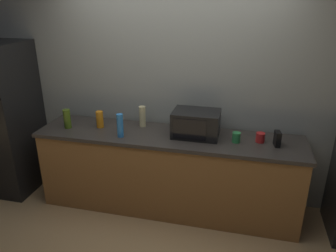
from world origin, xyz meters
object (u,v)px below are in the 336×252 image
bottle_olive_oil (67,119)px  refrigerator (2,119)px  bottle_spray_cleaner (120,126)px  cordless_phone (277,139)px  bottle_hand_soap (142,116)px  bottle_dish_soap (100,119)px  mug_red (260,137)px  mug_green (236,137)px  microwave (196,124)px

bottle_olive_oil → refrigerator: bearing=175.9°
refrigerator → bottle_spray_cleaner: bearing=-5.8°
cordless_phone → bottle_hand_soap: 1.45m
bottle_dish_soap → bottle_spray_cleaner: bearing=-31.4°
cordless_phone → mug_red: bearing=151.6°
refrigerator → mug_green: bearing=-0.5°
bottle_olive_oil → bottle_hand_soap: bearing=16.8°
bottle_spray_cleaner → mug_green: (1.18, 0.14, -0.07)m
microwave → bottle_hand_soap: bearing=168.5°
bottle_dish_soap → mug_green: (1.50, -0.05, -0.04)m
microwave → cordless_phone: bearing=-4.4°
mug_red → bottle_dish_soap: bearing=-179.7°
bottle_hand_soap → bottle_spray_cleaner: (-0.13, -0.34, 0.01)m
refrigerator → bottle_hand_soap: bearing=5.8°
cordless_phone → mug_red: (-0.16, 0.06, -0.03)m
bottle_spray_cleaner → bottle_dish_soap: bearing=148.6°
refrigerator → mug_green: (2.76, -0.02, 0.05)m
mug_red → cordless_phone: bearing=-19.8°
bottle_dish_soap → mug_green: 1.50m
bottle_spray_cleaner → cordless_phone: bearing=5.3°
bottle_spray_cleaner → mug_green: bottle_spray_cleaner is taller
bottle_spray_cleaner → mug_red: 1.43m
refrigerator → microwave: bearing=1.2°
microwave → bottle_spray_cleaner: size_ratio=1.93×
cordless_phone → mug_red: cordless_phone is taller
bottle_olive_oil → bottle_spray_cleaner: bottle_spray_cleaner is taller
cordless_phone → mug_green: (-0.39, -0.01, -0.02)m
microwave → bottle_olive_oil: size_ratio=2.26×
microwave → bottle_olive_oil: (-1.42, -0.11, -0.03)m
refrigerator → bottle_dish_soap: 1.27m
bottle_hand_soap → bottle_olive_oil: 0.83m
refrigerator → bottle_dish_soap: bearing=1.5°
bottle_spray_cleaner → microwave: bearing=15.4°
microwave → bottle_hand_soap: microwave is taller
refrigerator → bottle_hand_soap: (1.71, 0.17, 0.12)m
bottle_dish_soap → bottle_spray_cleaner: (0.32, -0.19, 0.03)m
cordless_phone → mug_green: cordless_phone is taller
bottle_dish_soap → bottle_hand_soap: size_ratio=0.80×
refrigerator → bottle_olive_oil: bearing=-4.1°
bottle_olive_oil → bottle_spray_cleaner: (0.66, -0.10, 0.02)m
cordless_phone → refrigerator: bearing=171.2°
refrigerator → bottle_olive_oil: (0.92, -0.07, 0.11)m
cordless_phone → bottle_hand_soap: (-1.44, 0.19, 0.04)m
bottle_olive_oil → bottle_spray_cleaner: 0.67m
bottle_hand_soap → mug_red: (1.28, -0.13, -0.07)m
bottle_hand_soap → refrigerator: bearing=-174.2°
cordless_phone → mug_green: 0.39m
bottle_hand_soap → mug_green: (1.04, -0.20, -0.06)m
refrigerator → cordless_phone: refrigerator is taller
mug_green → bottle_olive_oil: bearing=-178.6°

